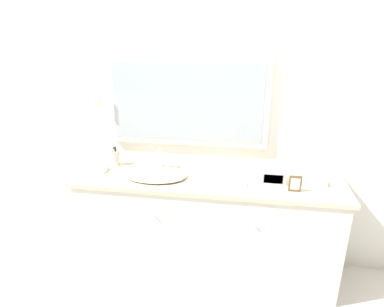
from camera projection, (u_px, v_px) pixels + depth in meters
name	position (u px, v px, depth m)	size (l,w,h in m)	color
ground_plane	(201.00, 297.00, 2.67)	(14.00, 14.00, 0.00)	silver
wall_back	(212.00, 118.00, 2.77)	(8.00, 0.18, 2.55)	white
vanity_counter	(207.00, 227.00, 2.80)	(2.08, 0.55, 0.88)	beige
sink_basin	(155.00, 174.00, 2.68)	(0.50, 0.38, 0.17)	silver
soap_bottle	(116.00, 158.00, 2.88)	(0.06, 0.06, 0.16)	beige
appliance_box	(273.00, 176.00, 2.56)	(0.19, 0.12, 0.10)	#BCBCC1
picture_frame	(295.00, 184.00, 2.42)	(0.09, 0.01, 0.12)	brown
hand_towel_near_sink	(313.00, 181.00, 2.56)	(0.18, 0.14, 0.04)	#A8B7C6
hand_towel_far_corner	(98.00, 169.00, 2.78)	(0.14, 0.12, 0.03)	white
metal_tray	(236.00, 183.00, 2.55)	(0.16, 0.11, 0.01)	#ADADB2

